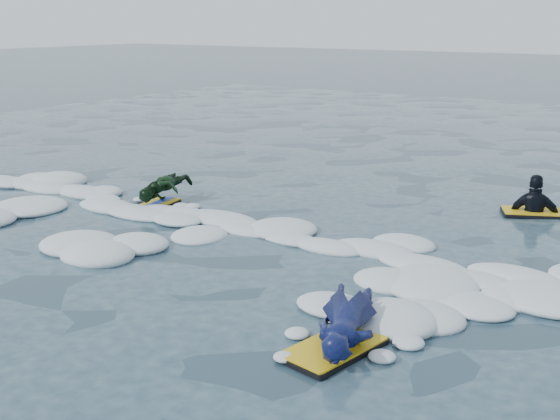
% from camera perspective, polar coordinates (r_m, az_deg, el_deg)
% --- Properties ---
extents(ground, '(120.00, 120.00, 0.00)m').
position_cam_1_polar(ground, '(9.44, -8.01, -4.06)').
color(ground, '#19283D').
rests_on(ground, ground).
extents(foam_band, '(12.00, 3.10, 0.30)m').
position_cam_1_polar(foam_band, '(10.19, -4.19, -2.47)').
color(foam_band, silver).
rests_on(foam_band, ground).
extents(prone_woman_unit, '(1.10, 1.69, 0.41)m').
position_cam_1_polar(prone_woman_unit, '(6.99, 5.33, -9.25)').
color(prone_woman_unit, black).
rests_on(prone_woman_unit, ground).
extents(prone_child_unit, '(0.76, 1.29, 0.48)m').
position_cam_1_polar(prone_child_unit, '(12.26, -9.34, 1.61)').
color(prone_child_unit, black).
rests_on(prone_child_unit, ground).
extents(waiting_rider_unit, '(1.16, 0.93, 1.52)m').
position_cam_1_polar(waiting_rider_unit, '(12.21, 19.92, -0.75)').
color(waiting_rider_unit, black).
rests_on(waiting_rider_unit, ground).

